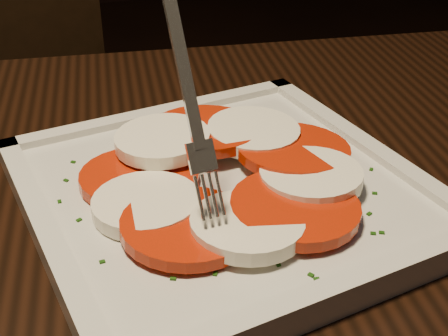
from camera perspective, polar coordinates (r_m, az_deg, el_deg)
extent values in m
cube|color=black|center=(0.41, 3.19, -11.74)|extent=(1.28, 0.92, 0.04)
cube|color=black|center=(1.06, -17.88, -2.04)|extent=(0.49, 0.49, 0.04)
cylinder|color=black|center=(1.11, -4.38, -14.87)|extent=(0.04, 0.04, 0.41)
cylinder|color=black|center=(1.37, -10.58, -5.03)|extent=(0.04, 0.04, 0.41)
cube|color=silver|center=(0.45, 0.00, -2.46)|extent=(0.31, 0.31, 0.01)
cylinder|color=red|center=(0.45, -7.74, -0.90)|extent=(0.09, 0.09, 0.01)
cylinder|color=white|center=(0.42, -7.13, -3.31)|extent=(0.07, 0.07, 0.01)
cylinder|color=red|center=(0.40, -3.36, -5.31)|extent=(0.09, 0.09, 0.01)
cylinder|color=white|center=(0.39, 2.12, -5.31)|extent=(0.07, 0.07, 0.02)
cylinder|color=red|center=(0.41, 6.52, -3.60)|extent=(0.09, 0.09, 0.01)
cylinder|color=white|center=(0.44, 7.94, -0.75)|extent=(0.07, 0.07, 0.01)
cylinder|color=red|center=(0.47, 6.34, 1.64)|extent=(0.09, 0.09, 0.02)
cylinder|color=white|center=(0.49, 2.72, 3.29)|extent=(0.07, 0.07, 0.01)
cylinder|color=red|center=(0.49, -1.70, 3.46)|extent=(0.09, 0.09, 0.01)
cylinder|color=white|center=(0.47, -5.64, 2.56)|extent=(0.07, 0.07, 0.01)
cube|color=#13510D|center=(0.40, 6.01, -4.31)|extent=(0.02, 0.03, 0.00)
cube|color=#13510D|center=(0.47, 2.72, 2.07)|extent=(0.02, 0.04, 0.00)
cube|color=#13510D|center=(0.46, -5.15, 1.15)|extent=(0.04, 0.02, 0.00)
cube|color=#13510D|center=(0.39, 2.95, -4.91)|extent=(0.03, 0.02, 0.00)
cube|color=#13510D|center=(0.48, -2.05, 2.25)|extent=(0.03, 0.03, 0.00)
cube|color=#13510D|center=(0.48, -2.06, 2.33)|extent=(0.02, 0.03, 0.01)
cube|color=#13510D|center=(0.41, 6.76, -3.19)|extent=(0.03, 0.02, 0.00)
cube|color=#143D0B|center=(0.48, -10.76, 0.64)|extent=(0.00, 0.00, 0.00)
cube|color=#143D0B|center=(0.45, 13.61, -2.26)|extent=(0.00, 0.00, 0.00)
cube|color=#143D0B|center=(0.41, 13.48, -5.83)|extent=(0.00, 0.00, 0.00)
cube|color=#143D0B|center=(0.37, -0.80, -9.64)|extent=(0.00, 0.00, 0.00)
cube|color=#143D0B|center=(0.37, -4.67, -10.05)|extent=(0.00, 0.00, 0.00)
cube|color=#143D0B|center=(0.37, 7.95, -9.66)|extent=(0.00, 0.00, 0.00)
cube|color=#143D0B|center=(0.54, 4.41, 4.48)|extent=(0.00, 0.00, 0.00)
cube|color=#143D0B|center=(0.37, -1.89, -9.14)|extent=(0.00, 0.00, 0.00)
cube|color=#143D0B|center=(0.38, -4.32, -7.96)|extent=(0.00, 0.00, 0.00)
cube|color=#143D0B|center=(0.37, -3.38, -9.21)|extent=(0.00, 0.00, 0.00)
cube|color=#143D0B|center=(0.41, 14.22, -5.75)|extent=(0.00, 0.00, 0.00)
cube|color=#143D0B|center=(0.49, 8.21, 1.16)|extent=(0.00, 0.00, 0.00)
cube|color=#143D0B|center=(0.37, 8.46, -10.01)|extent=(0.00, 0.00, 0.00)
cube|color=#143D0B|center=(0.48, 13.31, -0.12)|extent=(0.00, 0.00, 0.00)
cube|color=#143D0B|center=(0.46, -14.25, -1.10)|extent=(0.00, 0.00, 0.00)
cube|color=#143D0B|center=(0.44, -14.81, -2.98)|extent=(0.00, 0.00, 0.00)
cube|color=#143D0B|center=(0.38, -11.07, -8.41)|extent=(0.00, 0.00, 0.00)
cube|color=#143D0B|center=(0.45, -12.28, -1.93)|extent=(0.00, 0.00, 0.00)
cube|color=#143D0B|center=(0.52, -5.36, 3.29)|extent=(0.00, 0.00, 0.00)
cube|color=#143D0B|center=(0.54, -3.83, 4.51)|extent=(0.00, 0.00, 0.00)
cube|color=#143D0B|center=(0.38, 4.98, -8.75)|extent=(0.00, 0.00, 0.00)
cube|color=#143D0B|center=(0.49, -13.63, 0.54)|extent=(0.00, 0.00, 0.00)
cube|color=#143D0B|center=(0.42, 10.41, -4.18)|extent=(0.00, 0.00, 0.00)
cube|color=#143D0B|center=(0.48, 9.72, 0.79)|extent=(0.00, 0.00, 0.00)
cube|color=#143D0B|center=(0.38, -3.88, -8.78)|extent=(0.00, 0.00, 0.00)
cube|color=#143D0B|center=(0.42, -10.73, -4.63)|extent=(0.00, 0.00, 0.00)
cube|color=#143D0B|center=(0.42, -13.11, -4.65)|extent=(0.00, 0.00, 0.00)
cube|color=#143D0B|center=(0.43, 13.13, -4.10)|extent=(0.00, 0.00, 0.00)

